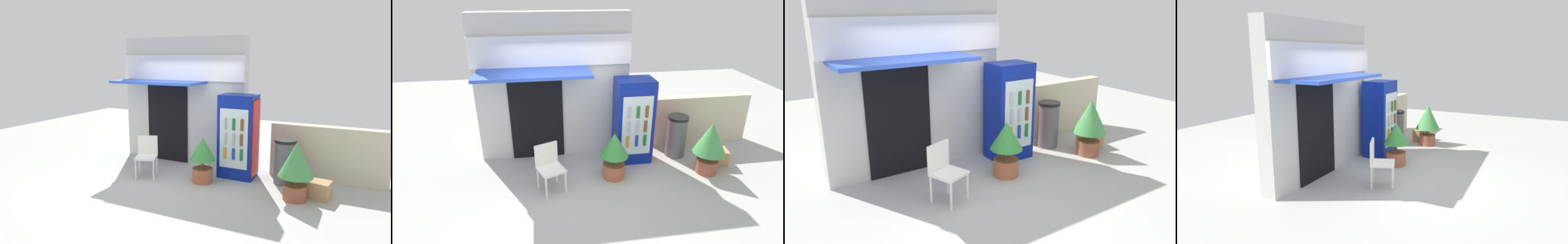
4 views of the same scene
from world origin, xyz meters
The scene contains 9 objects.
ground centered at (0.00, 0.00, 0.00)m, with size 16.00×16.00×0.00m, color #B2B2AD.
storefront_building centered at (-0.28, 1.58, 1.56)m, with size 3.16×1.20×3.04m.
drink_cooler centered at (1.34, 1.04, 0.90)m, with size 0.78×0.62×1.79m.
plastic_chair centered at (-0.46, 0.21, 0.51)m, with size 0.56×0.56×0.88m.
potted_plant_near_shop centered at (0.79, 0.39, 0.56)m, with size 0.55×0.55×0.95m.
potted_plant_curbside centered at (2.69, 0.29, 0.66)m, with size 0.63×0.63×1.08m.
trash_bin centered at (2.34, 1.05, 0.47)m, with size 0.44×0.44×0.93m.
stone_boundary_wall centered at (3.10, 1.61, 0.58)m, with size 2.35×0.23×1.16m, color beige.
cardboard_box centered at (3.06, 0.57, 0.16)m, with size 0.43×0.34×0.32m, color tan.
Camera 3 is at (-2.77, -4.33, 2.82)m, focal length 34.90 mm.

